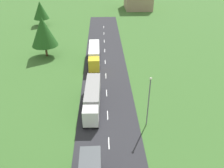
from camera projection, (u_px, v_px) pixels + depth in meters
name	position (u px, v px, depth m)	size (l,w,h in m)	color
road	(109.00, 145.00, 33.66)	(10.00, 140.00, 0.06)	#2B2B30
lane_marking_centre	(110.00, 164.00, 30.68)	(0.16, 121.89, 0.01)	white
truck_second	(92.00, 97.00, 40.65)	(2.77, 12.25, 3.53)	white
truck_third	(94.00, 54.00, 56.25)	(2.59, 12.47, 3.72)	yellow
lamppost_second	(149.00, 100.00, 35.15)	(0.36, 0.36, 8.62)	slate
tree_oak	(43.00, 32.00, 57.51)	(6.55, 6.55, 10.14)	#513823
tree_elm	(41.00, 10.00, 81.59)	(5.40, 5.40, 8.27)	#513823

